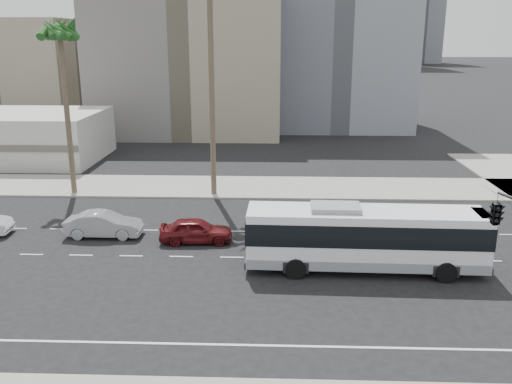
{
  "coord_description": "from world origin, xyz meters",
  "views": [
    {
      "loc": [
        -0.5,
        -29.8,
        12.49
      ],
      "look_at": [
        -1.71,
        4.0,
        2.9
      ],
      "focal_mm": 38.28,
      "sensor_mm": 36.0,
      "label": 1
    }
  ],
  "objects_px": {
    "traffic_signal": "(502,221)",
    "palm_mid": "(60,34)",
    "car_a": "(196,230)",
    "city_bus": "(365,236)",
    "car_b": "(104,225)"
  },
  "relations": [
    {
      "from": "traffic_signal",
      "to": "palm_mid",
      "type": "relative_size",
      "value": 0.48
    },
    {
      "from": "traffic_signal",
      "to": "palm_mid",
      "type": "height_order",
      "value": "palm_mid"
    },
    {
      "from": "car_a",
      "to": "traffic_signal",
      "type": "relative_size",
      "value": 0.67
    },
    {
      "from": "city_bus",
      "to": "palm_mid",
      "type": "distance_m",
      "value": 28.19
    },
    {
      "from": "car_b",
      "to": "palm_mid",
      "type": "bearing_deg",
      "value": 28.92
    },
    {
      "from": "car_a",
      "to": "car_b",
      "type": "bearing_deg",
      "value": 79.03
    },
    {
      "from": "city_bus",
      "to": "car_b",
      "type": "height_order",
      "value": "city_bus"
    },
    {
      "from": "city_bus",
      "to": "car_a",
      "type": "relative_size",
      "value": 2.85
    },
    {
      "from": "car_a",
      "to": "city_bus",
      "type": "bearing_deg",
      "value": -115.19
    },
    {
      "from": "car_a",
      "to": "palm_mid",
      "type": "distance_m",
      "value": 19.82
    },
    {
      "from": "palm_mid",
      "to": "traffic_signal",
      "type": "bearing_deg",
      "value": -41.77
    },
    {
      "from": "traffic_signal",
      "to": "palm_mid",
      "type": "xyz_separation_m",
      "value": [
        -25.4,
        22.68,
        7.07
      ]
    },
    {
      "from": "city_bus",
      "to": "car_b",
      "type": "distance_m",
      "value": 16.78
    },
    {
      "from": "car_a",
      "to": "traffic_signal",
      "type": "distance_m",
      "value": 18.91
    },
    {
      "from": "city_bus",
      "to": "traffic_signal",
      "type": "relative_size",
      "value": 1.92
    }
  ]
}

